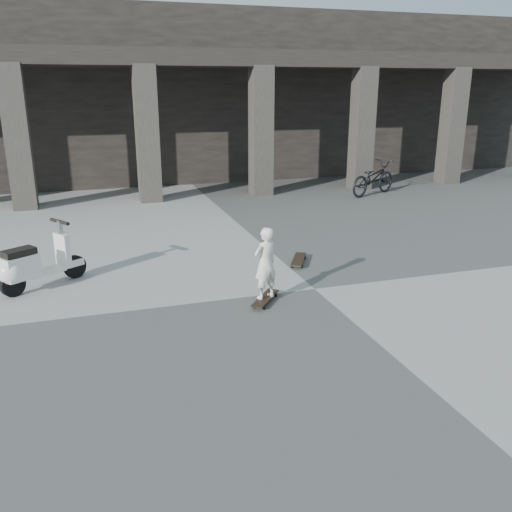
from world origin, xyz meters
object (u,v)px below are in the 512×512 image
object	(u,v)px
child	(265,263)
scooter	(29,266)
longboard	(265,299)
skateboard_spare	(299,260)
bicycle	(373,178)

from	to	relation	value
child	scooter	size ratio (longest dim) A/B	0.83
longboard	child	size ratio (longest dim) A/B	0.66
longboard	child	bearing A→B (deg)	-37.48
scooter	skateboard_spare	bearing A→B (deg)	-33.78
skateboard_spare	scooter	distance (m)	5.01
skateboard_spare	scooter	xyz separation A→B (m)	(-4.99, -0.02, 0.37)
skateboard_spare	child	bearing A→B (deg)	171.94
child	scooter	world-z (taller)	child
longboard	bicycle	xyz separation A→B (m)	(6.23, 7.62, 0.48)
longboard	scooter	bearing A→B (deg)	103.62
scooter	bicycle	world-z (taller)	scooter
skateboard_spare	bicycle	world-z (taller)	bicycle
longboard	skateboard_spare	bearing A→B (deg)	1.90
child	bicycle	xyz separation A→B (m)	(6.23, 7.62, -0.13)
longboard	skateboard_spare	world-z (taller)	skateboard_spare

